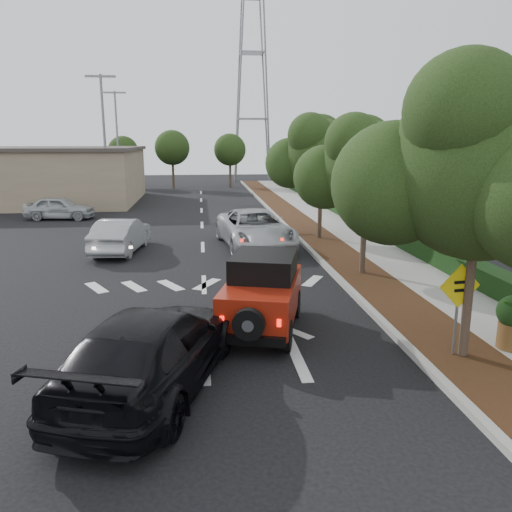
{
  "coord_description": "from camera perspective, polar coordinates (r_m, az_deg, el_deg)",
  "views": [
    {
      "loc": [
        -0.04,
        -10.11,
        4.72
      ],
      "look_at": [
        1.42,
        3.0,
        1.64
      ],
      "focal_mm": 35.0,
      "sensor_mm": 36.0,
      "label": 1
    }
  ],
  "objects": [
    {
      "name": "ground",
      "position": [
        11.16,
        -5.67,
        -11.94
      ],
      "size": [
        120.0,
        120.0,
        0.0
      ],
      "primitive_type": "plane",
      "color": "black",
      "rests_on": "ground"
    },
    {
      "name": "curb",
      "position": [
        23.07,
        5.39,
        1.48
      ],
      "size": [
        0.2,
        70.0,
        0.15
      ],
      "primitive_type": "cube",
      "color": "#9E9B93",
      "rests_on": "ground"
    },
    {
      "name": "planting_strip",
      "position": [
        23.29,
        7.8,
        1.49
      ],
      "size": [
        1.8,
        70.0,
        0.12
      ],
      "primitive_type": "cube",
      "color": "black",
      "rests_on": "ground"
    },
    {
      "name": "sidewalk",
      "position": [
        23.82,
        12.24,
        1.57
      ],
      "size": [
        2.0,
        70.0,
        0.12
      ],
      "primitive_type": "cube",
      "color": "gray",
      "rests_on": "ground"
    },
    {
      "name": "hedge",
      "position": [
        24.24,
        15.42,
        2.41
      ],
      "size": [
        0.8,
        70.0,
        0.8
      ],
      "primitive_type": "cube",
      "color": "black",
      "rests_on": "ground"
    },
    {
      "name": "transmission_tower",
      "position": [
        58.62,
        -0.42,
        8.54
      ],
      "size": [
        7.0,
        4.0,
        28.0
      ],
      "primitive_type": null,
      "color": "slate",
      "rests_on": "ground"
    },
    {
      "name": "street_tree_near",
      "position": [
        12.1,
        22.46,
        -10.86
      ],
      "size": [
        3.8,
        3.8,
        5.92
      ],
      "primitive_type": null,
      "color": "black",
      "rests_on": "ground"
    },
    {
      "name": "street_tree_mid",
      "position": [
        18.17,
        11.98,
        -2.2
      ],
      "size": [
        3.2,
        3.2,
        5.32
      ],
      "primitive_type": null,
      "color": "black",
      "rests_on": "ground"
    },
    {
      "name": "street_tree_far",
      "position": [
        24.25,
        7.23,
        1.83
      ],
      "size": [
        3.4,
        3.4,
        5.62
      ],
      "primitive_type": null,
      "color": "black",
      "rests_on": "ground"
    },
    {
      "name": "light_pole_a",
      "position": [
        36.99,
        -16.42,
        5.29
      ],
      "size": [
        2.0,
        0.22,
        9.0
      ],
      "primitive_type": null,
      "color": "slate",
      "rests_on": "ground"
    },
    {
      "name": "light_pole_b",
      "position": [
        48.92,
        -15.21,
        7.16
      ],
      "size": [
        2.0,
        0.22,
        9.0
      ],
      "primitive_type": null,
      "color": "slate",
      "rests_on": "ground"
    },
    {
      "name": "red_jeep",
      "position": [
        12.65,
        0.85,
        -4.05
      ],
      "size": [
        2.53,
        3.93,
        1.93
      ],
      "rotation": [
        0.0,
        0.0,
        -0.28
      ],
      "color": "black",
      "rests_on": "ground"
    },
    {
      "name": "silver_suv_ahead",
      "position": [
        22.26,
        -0.12,
        3.1
      ],
      "size": [
        3.47,
        6.29,
        1.67
      ],
      "primitive_type": "imported",
      "rotation": [
        0.0,
        0.0,
        0.12
      ],
      "color": "#B3B5BB",
      "rests_on": "ground"
    },
    {
      "name": "black_suv_oncoming",
      "position": [
        9.92,
        -11.71,
        -10.41
      ],
      "size": [
        3.79,
        5.93,
        1.6
      ],
      "primitive_type": "imported",
      "rotation": [
        0.0,
        0.0,
        2.84
      ],
      "color": "black",
      "rests_on": "ground"
    },
    {
      "name": "silver_sedan_oncoming",
      "position": [
        22.15,
        -15.19,
        2.31
      ],
      "size": [
        2.12,
        4.59,
        1.46
      ],
      "primitive_type": "imported",
      "rotation": [
        0.0,
        0.0,
        3.01
      ],
      "color": "#A1A4A8",
      "rests_on": "ground"
    },
    {
      "name": "parked_suv",
      "position": [
        32.57,
        -21.53,
        5.14
      ],
      "size": [
        4.21,
        2.01,
        1.39
      ],
      "primitive_type": "imported",
      "rotation": [
        0.0,
        0.0,
        1.48
      ],
      "color": "#ADB1B5",
      "rests_on": "ground"
    },
    {
      "name": "speed_hump_sign",
      "position": [
        11.56,
        22.13,
        -4.42
      ],
      "size": [
        0.96,
        0.13,
        2.06
      ],
      "rotation": [
        0.0,
        0.0,
        0.11
      ],
      "color": "slate",
      "rests_on": "ground"
    }
  ]
}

